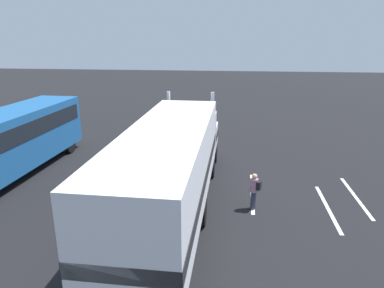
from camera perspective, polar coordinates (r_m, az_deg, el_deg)
The scene contains 7 objects.
ground_plane at distance 19.28m, azimuth -0.88°, elevation -4.22°, with size 120.00×120.00×0.00m, color black.
lane_stripe_near at distance 16.77m, azimuth 9.96°, elevation -7.89°, with size 4.40×0.16×0.01m, color silver.
lane_stripe_mid at distance 16.24m, azimuth 21.55°, elevation -9.79°, with size 4.40×0.16×0.01m, color silver.
lane_stripe_far at distance 17.77m, azimuth 25.49°, elevation -7.93°, with size 4.40×0.16×0.01m, color silver.
semi_truck at distance 13.11m, azimuth -3.01°, elevation -2.99°, with size 14.20×2.93×4.50m.
person_bystander at distance 14.88m, azimuth 10.29°, elevation -7.51°, with size 0.40×0.48×1.63m.
parked_bus at distance 20.10m, azimuth -28.21°, elevation 0.78°, with size 11.07×2.90×3.40m.
Camera 1 is at (-17.78, -2.42, 7.05)m, focal length 32.17 mm.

